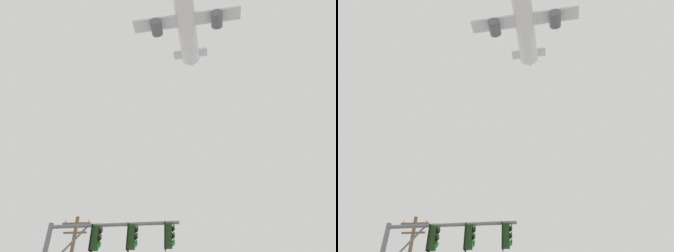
{
  "view_description": "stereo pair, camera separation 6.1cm",
  "coord_description": "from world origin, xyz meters",
  "views": [
    {
      "loc": [
        0.51,
        -5.91,
        1.3
      ],
      "look_at": [
        -0.7,
        12.93,
        15.43
      ],
      "focal_mm": 32.46,
      "sensor_mm": 36.0,
      "label": 1
    },
    {
      "loc": [
        0.57,
        -5.91,
        1.3
      ],
      "look_at": [
        -0.7,
        12.93,
        15.43
      ],
      "focal_mm": 32.46,
      "sensor_mm": 36.0,
      "label": 2
    }
  ],
  "objects": [
    {
      "name": "airplane",
      "position": [
        1.51,
        22.74,
        44.96
      ],
      "size": [
        17.52,
        22.68,
        6.18
      ],
      "color": "white"
    }
  ]
}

